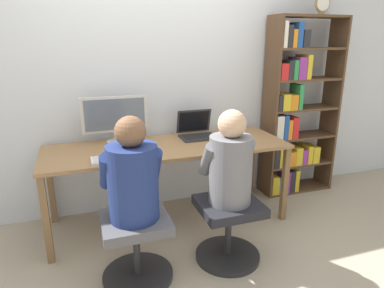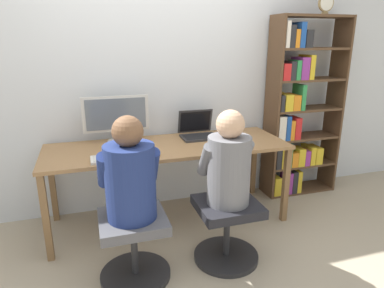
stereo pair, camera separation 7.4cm
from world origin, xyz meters
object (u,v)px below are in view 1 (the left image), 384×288
Objects in this scene: desk_clock at (323,4)px; person_at_monitor at (133,176)px; keyboard at (120,158)px; person_at_laptop at (230,163)px; laptop at (197,132)px; office_chair_left at (136,244)px; bookshelf at (294,114)px; office_chair_right at (228,226)px; desktop_monitor at (115,118)px.

person_at_monitor is at bearing -157.11° from desk_clock.
keyboard is 0.85m from person_at_laptop.
laptop is at bearing 28.04° from keyboard.
office_chair_left is 0.87m from person_at_laptop.
person_at_monitor reaches higher than laptop.
person_at_laptop is at bearing -141.68° from bookshelf.
office_chair_right is 0.27× the size of bookshelf.
office_chair_right is at bearing -90.00° from person_at_laptop.
person_at_laptop reaches higher than laptop.
keyboard is 0.63× the size of person_at_laptop.
laptop is 0.87m from person_at_laptop.
office_chair_right is 2.74× the size of desk_clock.
person_at_monitor reaches higher than keyboard.
office_chair_left is 2.76m from desk_clock.
keyboard is at bearing -169.16° from desk_clock.
desktop_monitor is 1.35m from office_chair_right.
laptop is at bearing 49.33° from office_chair_left.
person_at_laptop is at bearing -93.77° from laptop.
person_at_monitor is at bearing -153.66° from bookshelf.
desk_clock is at bearing 32.63° from person_at_laptop.
desktop_monitor reaches higher than keyboard.
office_chair_left is at bearing -130.67° from laptop.
person_at_monitor is 1.01× the size of person_at_laptop.
office_chair_right is (-0.06, -0.87, -0.52)m from laptop.
desktop_monitor is at bearing 179.18° from bookshelf.
desk_clock is (2.02, 0.85, 1.17)m from person_at_monitor.
desk_clock reaches higher than office_chair_right.
office_chair_left is 0.51m from person_at_monitor.
office_chair_right is 0.71× the size of person_at_monitor.
desk_clock is (2.04, 0.39, 1.20)m from keyboard.
person_at_laptop is (0.00, 0.00, 0.51)m from office_chair_right.
desk_clock is (2.02, 0.86, 1.68)m from office_chair_left.
office_chair_right is 2.29m from desk_clock.
person_at_laptop is (0.72, -0.45, 0.03)m from keyboard.
bookshelf is at bearing 13.63° from keyboard.
desktop_monitor is at bearing 86.04° from keyboard.
desktop_monitor is 3.19× the size of desk_clock.
person_at_laptop reaches higher than office_chair_right.
keyboard is at bearing -166.37° from bookshelf.
laptop reaches higher than keyboard.
laptop is (0.75, -0.06, -0.18)m from desktop_monitor.
laptop is at bearing -178.03° from bookshelf.
office_chair_right is at bearing -32.29° from keyboard.
keyboard is 0.23× the size of bookshelf.
office_chair_left is at bearing -179.27° from office_chair_right.
office_chair_right is at bearing -147.22° from desk_clock.
office_chair_left is (-0.76, -0.88, -0.52)m from laptop.
office_chair_right is 0.86m from person_at_monitor.
desk_clock is at bearing -1.16° from laptop.
desktop_monitor is 0.31× the size of bookshelf.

